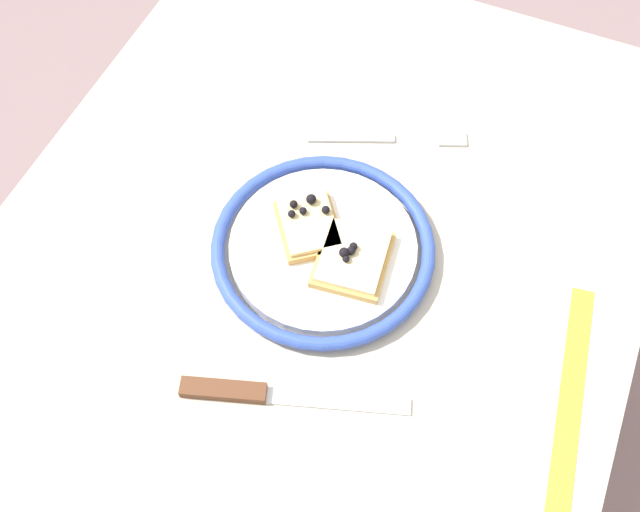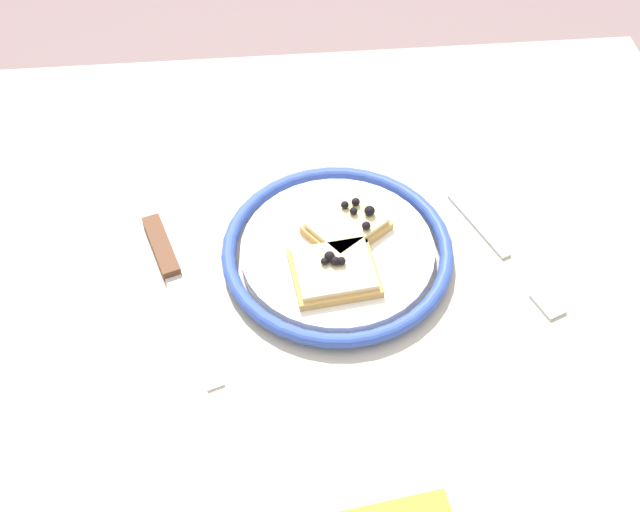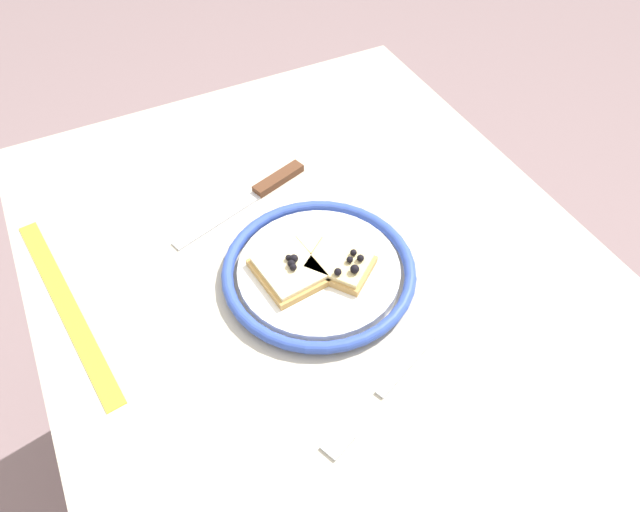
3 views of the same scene
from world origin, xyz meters
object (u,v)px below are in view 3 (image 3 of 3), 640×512
object	(u,v)px
dining_table	(325,318)
pizza_slice_near	(340,264)
measuring_tape	(67,306)
plate	(320,272)
pizza_slice_far	(289,270)
knife	(263,189)
fork	(383,391)

from	to	relation	value
dining_table	pizza_slice_near	world-z (taller)	pizza_slice_near
measuring_tape	plate	bearing A→B (deg)	-116.03
plate	measuring_tape	bearing A→B (deg)	71.48
measuring_tape	pizza_slice_far	bearing A→B (deg)	-116.44
knife	measuring_tape	bearing A→B (deg)	105.43
pizza_slice_far	knife	xyz separation A→B (m)	(0.18, -0.04, -0.02)
plate	knife	size ratio (longest dim) A/B	1.10
pizza_slice_near	fork	distance (m)	0.18
pizza_slice_near	knife	xyz separation A→B (m)	(0.20, 0.03, -0.02)
pizza_slice_near	pizza_slice_far	world-z (taller)	same
dining_table	measuring_tape	bearing A→B (deg)	72.59
pizza_slice_far	fork	distance (m)	0.20
pizza_slice_near	knife	world-z (taller)	pizza_slice_near
pizza_slice_near	knife	distance (m)	0.20
dining_table	pizza_slice_far	world-z (taller)	pizza_slice_far
plate	knife	distance (m)	0.19
fork	pizza_slice_far	bearing A→B (deg)	8.07
pizza_slice_far	measuring_tape	size ratio (longest dim) A/B	0.29
dining_table	plate	size ratio (longest dim) A/B	3.68
pizza_slice_far	measuring_tape	bearing A→B (deg)	71.07
plate	fork	world-z (taller)	plate
dining_table	plate	xyz separation A→B (m)	(-0.00, 0.01, 0.11)
knife	fork	size ratio (longest dim) A/B	1.22
plate	measuring_tape	size ratio (longest dim) A/B	0.75
knife	pizza_slice_far	bearing A→B (deg)	168.30
pizza_slice_far	knife	world-z (taller)	pizza_slice_far
plate	fork	distance (m)	0.18
dining_table	plate	distance (m)	0.11
plate	knife	xyz separation A→B (m)	(0.19, 0.00, -0.01)
dining_table	pizza_slice_near	xyz separation A→B (m)	(-0.01, -0.01, 0.13)
dining_table	pizza_slice_far	size ratio (longest dim) A/B	9.58
fork	measuring_tape	world-z (taller)	fork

